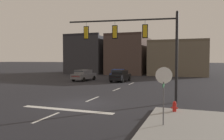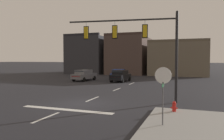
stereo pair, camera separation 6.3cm
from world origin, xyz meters
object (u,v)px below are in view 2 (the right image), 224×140
object	(u,v)px
stop_sign	(163,82)
car_lot_nearside	(119,74)
signal_mast_near_side	(139,39)
car_lot_middle	(84,75)
fire_hydrant	(174,108)
car_lot_farside	(121,76)

from	to	relation	value
stop_sign	car_lot_nearside	xyz separation A→B (m)	(-9.68, 22.72, -1.29)
signal_mast_near_side	car_lot_middle	bearing A→B (deg)	130.83
car_lot_middle	fire_hydrant	world-z (taller)	car_lot_middle
car_lot_farside	fire_hydrant	bearing A→B (deg)	-62.69
stop_sign	car_lot_nearside	size ratio (longest dim) A/B	0.61
signal_mast_near_side	car_lot_nearside	bearing A→B (deg)	113.13
car_lot_nearside	car_lot_middle	distance (m)	5.53
car_lot_farside	fire_hydrant	xyz separation A→B (m)	(8.67, -16.79, -0.53)
car_lot_nearside	signal_mast_near_side	bearing A→B (deg)	-66.87
signal_mast_near_side	fire_hydrant	size ratio (longest dim) A/B	10.96
car_lot_middle	car_lot_farside	xyz separation A→B (m)	(5.49, 0.61, 0.00)
car_lot_middle	car_lot_farside	distance (m)	5.52
stop_sign	signal_mast_near_side	bearing A→B (deg)	112.94
signal_mast_near_side	fire_hydrant	bearing A→B (deg)	-47.42
car_lot_middle	stop_sign	bearing A→B (deg)	-54.04
signal_mast_near_side	fire_hydrant	xyz separation A→B (m)	(2.83, -3.08, -4.33)
fire_hydrant	stop_sign	bearing A→B (deg)	-95.62
car_lot_middle	car_lot_nearside	bearing A→B (deg)	40.71
car_lot_nearside	fire_hydrant	distance (m)	22.16
fire_hydrant	car_lot_farside	bearing A→B (deg)	117.31
signal_mast_near_side	car_lot_nearside	size ratio (longest dim) A/B	1.79
signal_mast_near_side	stop_sign	bearing A→B (deg)	-67.06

